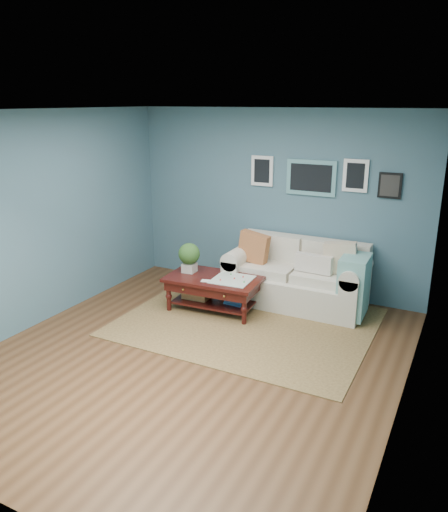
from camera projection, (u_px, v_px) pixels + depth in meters
The scene contains 4 objects.
room_shell at pixel (193, 241), 5.32m from camera, with size 5.00×5.02×2.70m.
area_rug at pixel (247, 322), 6.57m from camera, with size 3.16×2.53×0.01m, color brown.
loveseat at pixel (302, 277), 7.02m from camera, with size 1.98×0.90×1.02m.
coffee_table at pixel (210, 282), 6.88m from camera, with size 1.33×0.83×0.90m.
Camera 1 is at (2.65, -4.36, 2.80)m, focal length 35.00 mm.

